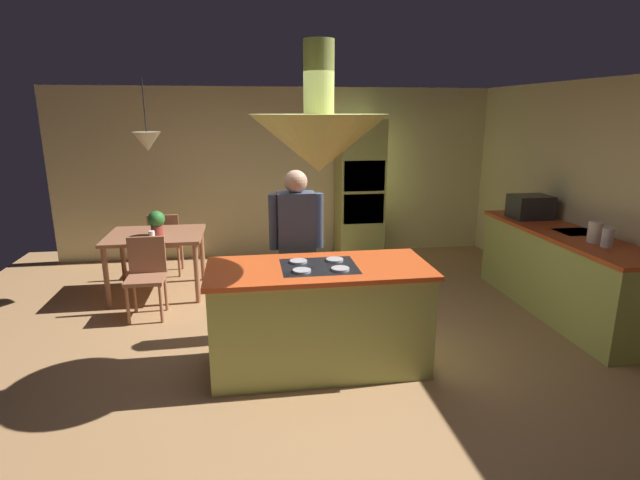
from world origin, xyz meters
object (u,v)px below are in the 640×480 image
object	(u,v)px
cup_on_table	(152,235)
canister_sugar	(595,232)
potted_plant_on_table	(156,222)
canister_flour	(608,238)
oven_tower	(360,190)
chair_by_back_wall	(165,240)
microwave_on_counter	(530,207)
chair_facing_island	(146,271)
kitchen_island	(319,317)
person_at_island	(297,243)
dining_table	(156,241)

from	to	relation	value
cup_on_table	canister_sugar	distance (m)	4.78
potted_plant_on_table	canister_flour	bearing A→B (deg)	-22.04
oven_tower	canister_flour	bearing A→B (deg)	-60.32
chair_by_back_wall	potted_plant_on_table	size ratio (longest dim) A/B	2.90
microwave_on_counter	chair_facing_island	bearing A→B (deg)	-178.49
cup_on_table	canister_flour	bearing A→B (deg)	-20.28
canister_flour	kitchen_island	bearing A→B (deg)	-176.17
oven_tower	cup_on_table	distance (m)	3.13
microwave_on_counter	oven_tower	bearing A→B (deg)	135.48
person_at_island	cup_on_table	bearing A→B (deg)	143.33
oven_tower	chair_facing_island	size ratio (longest dim) A/B	2.41
cup_on_table	microwave_on_counter	bearing A→B (deg)	-4.22
kitchen_island	canister_sugar	xyz separation A→B (m)	(2.84, 0.37, 0.57)
chair_facing_island	kitchen_island	bearing A→B (deg)	-39.72
chair_facing_island	microwave_on_counter	distance (m)	4.58
kitchen_island	dining_table	bearing A→B (deg)	128.99
dining_table	canister_flour	distance (m)	4.94
microwave_on_counter	chair_by_back_wall	bearing A→B (deg)	164.54
potted_plant_on_table	kitchen_island	bearing A→B (deg)	-50.50
canister_flour	canister_sugar	xyz separation A→B (m)	(0.00, 0.18, 0.01)
chair_by_back_wall	cup_on_table	bearing A→B (deg)	90.14
potted_plant_on_table	microwave_on_counter	world-z (taller)	microwave_on_counter
canister_sugar	microwave_on_counter	distance (m)	1.16
dining_table	microwave_on_counter	bearing A→B (deg)	-7.13
oven_tower	potted_plant_on_table	size ratio (longest dim) A/B	6.99
person_at_island	canister_sugar	distance (m)	2.98
cup_on_table	chair_by_back_wall	bearing A→B (deg)	90.14
kitchen_island	cup_on_table	distance (m)	2.55
oven_tower	chair_facing_island	xyz separation A→B (m)	(-2.80, -1.83, -0.54)
canister_flour	microwave_on_counter	xyz separation A→B (m)	(0.00, 1.34, 0.05)
canister_sugar	potted_plant_on_table	bearing A→B (deg)	159.96
chair_by_back_wall	canister_sugar	size ratio (longest dim) A/B	4.07
dining_table	chair_by_back_wall	world-z (taller)	chair_by_back_wall
person_at_island	canister_sugar	size ratio (longest dim) A/B	7.81
kitchen_island	person_at_island	distance (m)	0.85
potted_plant_on_table	microwave_on_counter	distance (m)	4.52
chair_by_back_wall	potted_plant_on_table	world-z (taller)	potted_plant_on_table
kitchen_island	canister_flour	distance (m)	2.90
dining_table	chair_facing_island	size ratio (longest dim) A/B	1.30
potted_plant_on_table	canister_flour	distance (m)	4.85
cup_on_table	canister_sugar	size ratio (longest dim) A/B	0.42
oven_tower	chair_by_back_wall	distance (m)	2.89
microwave_on_counter	canister_flour	bearing A→B (deg)	-90.00
potted_plant_on_table	canister_flour	size ratio (longest dim) A/B	1.60
canister_flour	canister_sugar	bearing A→B (deg)	90.00
dining_table	microwave_on_counter	size ratio (longest dim) A/B	2.45
oven_tower	canister_sugar	distance (m)	3.36
chair_facing_island	microwave_on_counter	size ratio (longest dim) A/B	1.89
cup_on_table	oven_tower	bearing A→B (deg)	26.19
chair_facing_island	potted_plant_on_table	world-z (taller)	potted_plant_on_table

